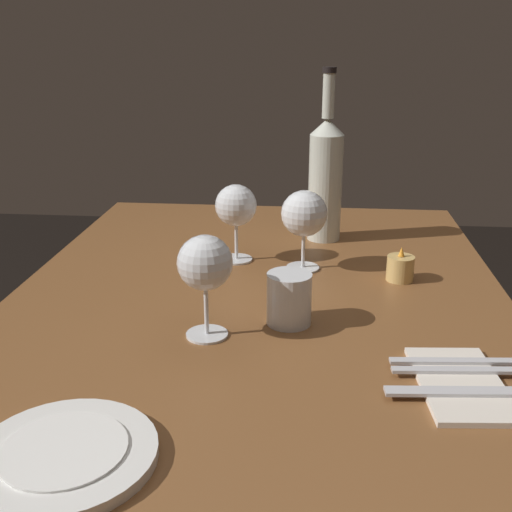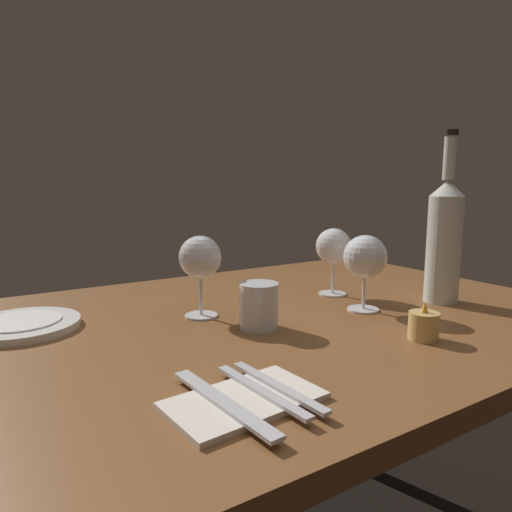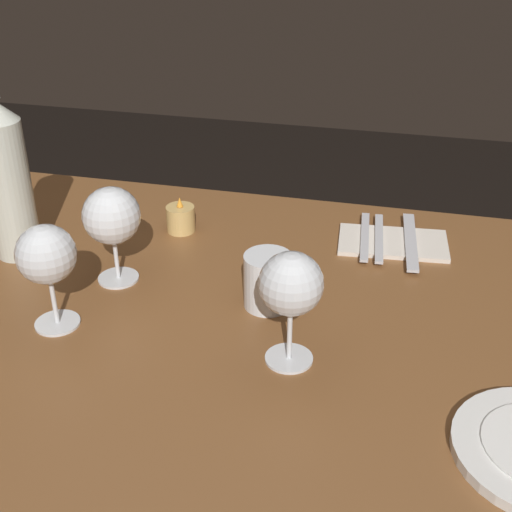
{
  "view_description": "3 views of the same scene",
  "coord_description": "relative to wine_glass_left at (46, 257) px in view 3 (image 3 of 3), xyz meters",
  "views": [
    {
      "loc": [
        1.01,
        0.09,
        1.19
      ],
      "look_at": [
        -0.0,
        -0.0,
        0.83
      ],
      "focal_mm": 44.13,
      "sensor_mm": 36.0,
      "label": 1
    },
    {
      "loc": [
        0.52,
        0.76,
        1.01
      ],
      "look_at": [
        0.04,
        -0.01,
        0.86
      ],
      "focal_mm": 32.44,
      "sensor_mm": 36.0,
      "label": 2
    },
    {
      "loc": [
        0.26,
        -0.81,
        1.33
      ],
      "look_at": [
        0.06,
        0.02,
        0.85
      ],
      "focal_mm": 49.06,
      "sensor_mm": 36.0,
      "label": 3
    }
  ],
  "objects": [
    {
      "name": "wine_glass_left",
      "position": [
        0.0,
        0.0,
        0.0
      ],
      "size": [
        0.08,
        0.08,
        0.16
      ],
      "color": "white",
      "rests_on": "dining_table"
    },
    {
      "name": "folded_napkin",
      "position": [
        0.46,
        0.36,
        -0.11
      ],
      "size": [
        0.2,
        0.12,
        0.01
      ],
      "color": "silver",
      "rests_on": "dining_table"
    },
    {
      "name": "wine_bottle",
      "position": [
        -0.16,
        0.18,
        0.03
      ],
      "size": [
        0.08,
        0.08,
        0.38
      ],
      "color": "silver",
      "rests_on": "dining_table"
    },
    {
      "name": "votive_candle",
      "position": [
        0.08,
        0.32,
        -0.09
      ],
      "size": [
        0.05,
        0.05,
        0.07
      ],
      "color": "#DBB266",
      "rests_on": "dining_table"
    },
    {
      "name": "dining_table",
      "position": [
        0.22,
        0.06,
        -0.2
      ],
      "size": [
        1.3,
        0.9,
        0.74
      ],
      "color": "brown",
      "rests_on": "ground"
    },
    {
      "name": "wine_glass_right",
      "position": [
        0.04,
        0.14,
        -0.0
      ],
      "size": [
        0.09,
        0.09,
        0.16
      ],
      "color": "white",
      "rests_on": "dining_table"
    },
    {
      "name": "wine_glass_centre",
      "position": [
        0.35,
        -0.0,
        0.0
      ],
      "size": [
        0.09,
        0.09,
        0.16
      ],
      "color": "white",
      "rests_on": "dining_table"
    },
    {
      "name": "fork_inner",
      "position": [
        0.44,
        0.36,
        -0.1
      ],
      "size": [
        0.03,
        0.18,
        0.0
      ],
      "color": "silver",
      "rests_on": "folded_napkin"
    },
    {
      "name": "water_tumbler",
      "position": [
        0.29,
        0.12,
        -0.07
      ],
      "size": [
        0.07,
        0.07,
        0.09
      ],
      "color": "white",
      "rests_on": "dining_table"
    },
    {
      "name": "fork_outer",
      "position": [
        0.41,
        0.36,
        -0.1
      ],
      "size": [
        0.03,
        0.18,
        0.0
      ],
      "color": "silver",
      "rests_on": "folded_napkin"
    },
    {
      "name": "table_knife",
      "position": [
        0.49,
        0.36,
        -0.1
      ],
      "size": [
        0.04,
        0.21,
        0.0
      ],
      "color": "silver",
      "rests_on": "folded_napkin"
    }
  ]
}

